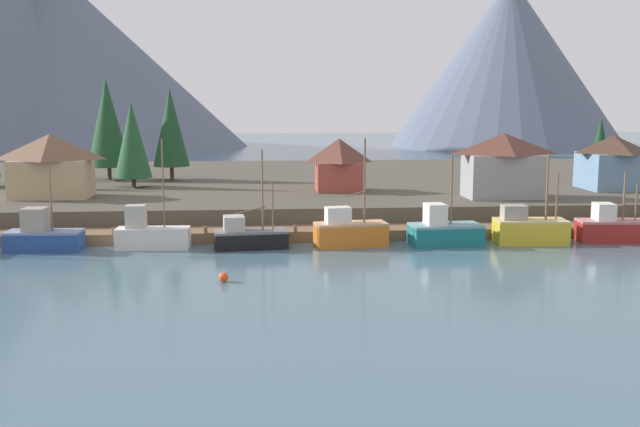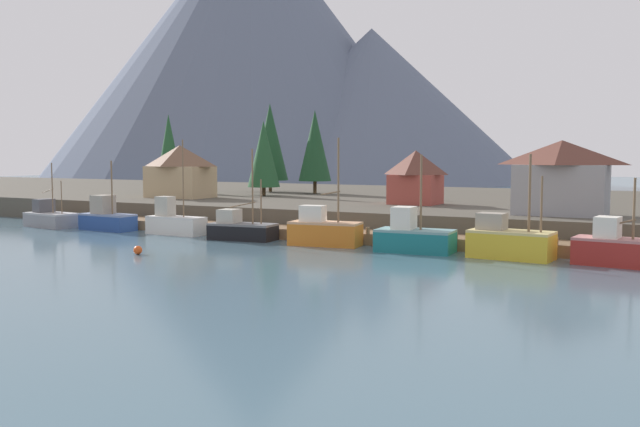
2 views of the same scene
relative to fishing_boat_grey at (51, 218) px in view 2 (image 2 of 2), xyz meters
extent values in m
cube|color=#476675|center=(33.57, 22.10, -1.48)|extent=(400.00, 400.00, 1.00)
cube|color=brown|center=(33.57, 4.10, -0.48)|extent=(80.00, 4.00, 1.00)
cylinder|color=brown|center=(-2.43, 2.30, -0.18)|extent=(0.36, 0.36, 1.60)
cylinder|color=brown|center=(5.57, 2.30, -0.18)|extent=(0.36, 0.36, 1.60)
cylinder|color=brown|center=(13.57, 2.30, -0.18)|extent=(0.36, 0.36, 1.60)
cylinder|color=brown|center=(21.57, 2.30, -0.18)|extent=(0.36, 0.36, 1.60)
cylinder|color=brown|center=(29.57, 2.30, -0.18)|extent=(0.36, 0.36, 1.60)
cylinder|color=brown|center=(37.57, 2.30, -0.18)|extent=(0.36, 0.36, 1.60)
cylinder|color=brown|center=(45.57, 2.30, -0.18)|extent=(0.36, 0.36, 1.60)
cylinder|color=brown|center=(53.57, 2.30, -0.18)|extent=(0.36, 0.36, 1.60)
cube|color=#4C473D|center=(33.57, 34.10, 0.27)|extent=(400.00, 56.00, 2.50)
cone|color=slate|center=(-68.08, 141.13, 43.69)|extent=(135.06, 135.06, 89.35)
cone|color=slate|center=(-25.63, 142.83, 22.03)|extent=(98.60, 98.60, 46.03)
cube|color=gray|center=(0.16, -0.02, -0.30)|extent=(6.62, 3.91, 1.38)
cube|color=#9F9FA2|center=(0.16, -0.02, 0.49)|extent=(6.62, 3.91, 0.20)
cube|color=#4C4C51|center=(-1.22, 0.17, 1.33)|extent=(1.67, 2.18, 1.47)
cylinder|color=brown|center=(0.50, -0.07, 3.35)|extent=(0.12, 0.12, 5.52)
cylinder|color=brown|center=(2.16, -0.30, 2.39)|extent=(0.10, 0.10, 3.60)
cylinder|color=brown|center=(-0.38, 0.05, 3.00)|extent=(2.18, 0.38, 0.57)
cube|color=navy|center=(8.08, 0.55, -0.22)|extent=(6.38, 2.86, 1.54)
cube|color=#6C7DA2|center=(8.08, 0.55, 0.65)|extent=(6.38, 2.86, 0.20)
cube|color=gray|center=(7.42, 0.58, 1.73)|extent=(2.02, 2.03, 1.96)
cylinder|color=brown|center=(8.82, 0.51, 3.57)|extent=(0.16, 0.16, 5.63)
cube|color=silver|center=(17.18, 0.78, -0.18)|extent=(6.32, 2.43, 1.61)
cube|color=silver|center=(17.18, 0.78, 0.73)|extent=(6.32, 2.43, 0.20)
cube|color=#B2AD9E|center=(15.78, 0.82, 1.82)|extent=(1.71, 1.35, 1.98)
cylinder|color=brown|center=(18.19, 0.74, 4.65)|extent=(0.13, 0.13, 7.65)
cube|color=black|center=(25.61, 0.28, -0.30)|extent=(6.51, 3.36, 1.36)
cube|color=slate|center=(25.61, 0.28, 0.48)|extent=(6.51, 3.36, 0.20)
cube|color=#B2AD9E|center=(24.18, 0.13, 1.22)|extent=(1.95, 2.10, 1.28)
cylinder|color=brown|center=(26.67, 0.39, 4.05)|extent=(0.15, 0.15, 6.95)
cylinder|color=brown|center=(27.54, 0.48, 2.65)|extent=(0.13, 0.13, 4.15)
cylinder|color=brown|center=(25.61, 0.28, 2.33)|extent=(2.63, 0.38, 0.64)
cube|color=#CC6B1E|center=(34.36, 0.30, -0.04)|extent=(6.54, 3.33, 1.90)
cube|color=tan|center=(34.36, 0.30, 1.01)|extent=(6.54, 3.33, 0.20)
cube|color=silver|center=(33.21, 0.15, 1.82)|extent=(2.30, 1.72, 1.42)
cylinder|color=brown|center=(35.57, 0.47, 4.78)|extent=(0.18, 0.18, 7.34)
cylinder|color=brown|center=(34.85, 0.37, 3.66)|extent=(1.83, 0.37, 0.46)
cube|color=#196B70|center=(42.81, 0.16, -0.15)|extent=(6.43, 3.56, 1.66)
cube|color=#679496|center=(42.81, 0.16, 0.78)|extent=(6.43, 3.56, 0.20)
cube|color=silver|center=(41.83, 0.10, 1.80)|extent=(1.81, 2.16, 1.84)
cylinder|color=brown|center=(43.26, 0.19, 3.94)|extent=(0.19, 0.19, 6.13)
cube|color=gold|center=(50.59, 0.25, 0.00)|extent=(6.45, 3.40, 1.96)
cube|color=tan|center=(50.59, 0.25, 1.08)|extent=(6.45, 3.40, 0.20)
cube|color=gray|center=(49.04, 0.36, 1.82)|extent=(2.21, 1.80, 1.29)
cylinder|color=brown|center=(51.92, 0.16, 4.11)|extent=(0.19, 0.19, 5.86)
cylinder|color=brown|center=(52.82, 0.09, 3.29)|extent=(0.16, 0.16, 4.23)
cube|color=maroon|center=(58.32, 0.36, -0.09)|extent=(6.48, 3.21, 1.78)
cube|color=#AD6C6A|center=(58.32, 0.36, 0.90)|extent=(6.48, 3.21, 0.20)
cube|color=silver|center=(57.44, 0.44, 1.76)|extent=(1.80, 2.15, 1.53)
cylinder|color=brown|center=(59.16, 0.28, 3.18)|extent=(0.18, 0.18, 4.37)
cylinder|color=brown|center=(58.46, 0.35, 2.16)|extent=(1.71, 0.28, 0.61)
cube|color=tan|center=(4.61, 16.63, 3.52)|extent=(7.94, 5.08, 4.01)
pyramid|color=brown|center=(4.61, 16.63, 6.87)|extent=(8.34, 5.33, 2.69)
cube|color=#9E4238|center=(35.46, 19.58, 3.16)|extent=(5.12, 4.40, 3.29)
pyramid|color=brown|center=(35.46, 19.58, 6.14)|extent=(5.38, 4.62, 2.68)
cube|color=gray|center=(52.12, 12.50, 3.80)|extent=(7.92, 4.77, 4.57)
pyramid|color=brown|center=(52.12, 12.50, 7.19)|extent=(8.31, 5.01, 2.21)
cylinder|color=#4C3823|center=(11.66, 25.38, 2.10)|extent=(0.50, 0.50, 1.17)
cone|color=#1E4C28|center=(11.66, 25.38, 7.12)|extent=(4.35, 4.35, 8.87)
cylinder|color=#4C3823|center=(7.21, 34.00, 2.38)|extent=(0.50, 0.50, 1.73)
cone|color=#194223|center=(7.21, 34.00, 8.90)|extent=(5.34, 5.34, 11.31)
cylinder|color=#4C3823|center=(15.29, 33.04, 2.41)|extent=(0.50, 0.50, 1.80)
cone|color=#194223|center=(15.29, 33.04, 8.30)|extent=(4.64, 4.64, 9.99)
cylinder|color=#4C3823|center=(-6.19, 27.16, 2.09)|extent=(0.50, 0.50, 1.14)
cone|color=#1E4C28|center=(-6.19, 27.16, 7.85)|extent=(3.93, 3.93, 10.38)
sphere|color=#E04C19|center=(23.77, -11.76, -0.63)|extent=(0.70, 0.70, 0.70)
camera|label=1|loc=(26.22, -62.82, 11.77)|focal=41.34mm
camera|label=2|loc=(63.14, -53.75, 6.97)|focal=39.35mm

